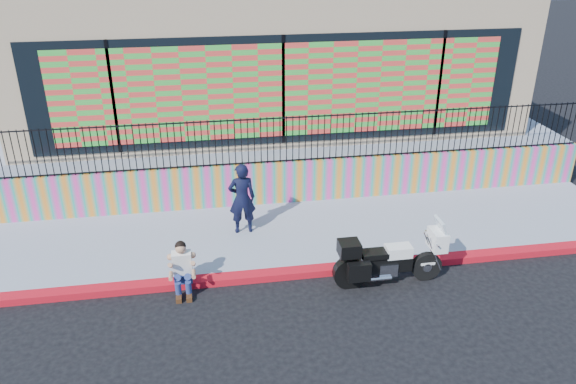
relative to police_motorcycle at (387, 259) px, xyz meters
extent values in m
plane|color=black|center=(-1.38, 0.56, -0.58)|extent=(90.00, 90.00, 0.00)
cube|color=red|center=(-1.38, 0.56, -0.51)|extent=(16.00, 0.30, 0.15)
cube|color=#97A1B5|center=(-1.38, 2.21, -0.51)|extent=(16.00, 3.00, 0.15)
cube|color=#EF3FA2|center=(-1.38, 3.81, 0.12)|extent=(16.00, 0.20, 1.10)
cube|color=#97A1B5|center=(-1.38, 8.91, 0.04)|extent=(16.00, 10.00, 1.25)
cube|color=tan|center=(-1.38, 8.71, 2.67)|extent=(14.00, 8.00, 4.00)
cube|color=black|center=(-1.38, 4.69, 2.27)|extent=(12.60, 0.04, 2.80)
cube|color=#F23F35|center=(-1.38, 4.66, 2.27)|extent=(11.48, 0.02, 2.40)
cylinder|color=black|center=(0.85, 0.00, -0.27)|extent=(0.63, 0.13, 0.63)
cylinder|color=black|center=(-0.76, 0.00, -0.27)|extent=(0.63, 0.13, 0.63)
cube|color=black|center=(0.04, 0.00, -0.11)|extent=(0.90, 0.27, 0.32)
cube|color=silver|center=(0.00, 0.00, -0.20)|extent=(0.38, 0.32, 0.28)
cube|color=white|center=(0.21, 0.00, 0.16)|extent=(0.52, 0.30, 0.23)
cube|color=black|center=(-0.29, 0.00, 0.14)|extent=(0.52, 0.32, 0.11)
cube|color=white|center=(1.02, 0.00, 0.35)|extent=(0.28, 0.49, 0.40)
cube|color=silver|center=(1.06, 0.00, 0.65)|extent=(0.17, 0.44, 0.32)
cube|color=black|center=(-0.81, 0.00, 0.32)|extent=(0.42, 0.40, 0.28)
cube|color=black|center=(-0.67, -0.28, -0.06)|extent=(0.46, 0.17, 0.38)
cube|color=black|center=(-0.67, 0.28, -0.06)|extent=(0.46, 0.17, 0.38)
cube|color=white|center=(0.85, 0.00, -0.18)|extent=(0.30, 0.15, 0.06)
imported|color=black|center=(-2.71, 2.38, 0.42)|extent=(0.64, 0.43, 1.71)
cube|color=navy|center=(-4.08, 0.53, -0.34)|extent=(0.36, 0.28, 0.18)
cube|color=white|center=(-4.08, 0.49, 0.01)|extent=(0.38, 0.27, 0.54)
sphere|color=tan|center=(-4.08, 0.45, 0.37)|extent=(0.21, 0.21, 0.21)
cube|color=#472814|center=(-4.18, 0.09, -0.53)|extent=(0.11, 0.26, 0.10)
cube|color=#472814|center=(-3.98, 0.09, -0.53)|extent=(0.11, 0.26, 0.10)
camera|label=1|loc=(-3.54, -9.18, 6.02)|focal=35.00mm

